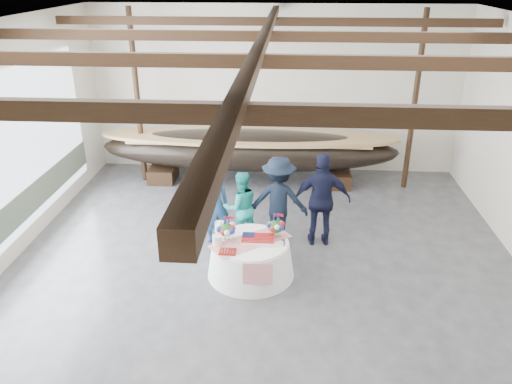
{
  "coord_description": "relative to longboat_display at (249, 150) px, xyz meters",
  "views": [
    {
      "loc": [
        0.42,
        -7.52,
        5.37
      ],
      "look_at": [
        -0.24,
        1.89,
        1.08
      ],
      "focal_mm": 35.0,
      "sensor_mm": 36.0,
      "label": 1
    }
  ],
  "objects": [
    {
      "name": "tabletop_items",
      "position": [
        0.35,
        -4.29,
        -0.08
      ],
      "size": [
        1.55,
        1.35,
        0.4
      ],
      "color": "red",
      "rests_on": "banquet_table"
    },
    {
      "name": "pavilion_structure",
      "position": [
        0.63,
        -4.05,
        3.06
      ],
      "size": [
        9.8,
        11.76,
        4.5
      ],
      "color": "black",
      "rests_on": "ground"
    },
    {
      "name": "guest_woman_blue",
      "position": [
        -0.45,
        -3.16,
        -0.1
      ],
      "size": [
        0.73,
        0.64,
        1.68
      ],
      "primitive_type": "imported",
      "rotation": [
        0.0,
        0.0,
        3.61
      ],
      "color": "navy",
      "rests_on": "ground"
    },
    {
      "name": "banquet_table",
      "position": [
        0.4,
        -4.39,
        -0.59
      ],
      "size": [
        1.64,
        1.64,
        0.71
      ],
      "color": "white",
      "rests_on": "ground"
    },
    {
      "name": "ceiling",
      "position": [
        0.63,
        -4.88,
        3.56
      ],
      "size": [
        10.0,
        12.0,
        0.01
      ],
      "primitive_type": "cube",
      "color": "white",
      "rests_on": "wall_back"
    },
    {
      "name": "guest_woman_teal",
      "position": [
        0.09,
        -3.12,
        -0.16
      ],
      "size": [
        0.92,
        0.83,
        1.56
      ],
      "primitive_type": "imported",
      "rotation": [
        0.0,
        0.0,
        3.51
      ],
      "color": "teal",
      "rests_on": "ground"
    },
    {
      "name": "guest_man_right",
      "position": [
        1.76,
        -3.12,
        0.06
      ],
      "size": [
        1.2,
        0.55,
        2.0
      ],
      "primitive_type": "imported",
      "rotation": [
        0.0,
        0.0,
        3.2
      ],
      "color": "black",
      "rests_on": "ground"
    },
    {
      "name": "longboat_display",
      "position": [
        0.0,
        0.0,
        0.0
      ],
      "size": [
        7.84,
        1.57,
        1.47
      ],
      "color": "black",
      "rests_on": "ground"
    },
    {
      "name": "floor",
      "position": [
        0.63,
        -4.88,
        -0.94
      ],
      "size": [
        10.0,
        12.0,
        0.01
      ],
      "primitive_type": "cube",
      "color": "#3D3D42",
      "rests_on": "ground"
    },
    {
      "name": "guest_man_left",
      "position": [
        0.87,
        -3.07,
        0.01
      ],
      "size": [
        1.26,
        0.76,
        1.89
      ],
      "primitive_type": "imported",
      "rotation": [
        0.0,
        0.0,
        3.09
      ],
      "color": "black",
      "rests_on": "ground"
    },
    {
      "name": "open_bay",
      "position": [
        -4.31,
        -3.88,
        0.89
      ],
      "size": [
        0.03,
        7.0,
        3.2
      ],
      "color": "silver",
      "rests_on": "ground"
    },
    {
      "name": "wall_back",
      "position": [
        0.63,
        1.12,
        1.31
      ],
      "size": [
        10.0,
        0.02,
        4.5
      ],
      "primitive_type": "cube",
      "color": "silver",
      "rests_on": "ground"
    }
  ]
}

